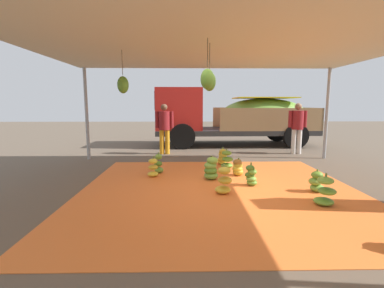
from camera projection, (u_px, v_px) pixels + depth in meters
name	position (u px, v px, depth m)	size (l,w,h in m)	color
ground_plane	(208.00, 161.00, 8.58)	(40.00, 40.00, 0.00)	brown
tarp_orange	(219.00, 190.00, 5.61)	(5.62, 5.53, 0.01)	orange
tent_canopy	(221.00, 45.00, 5.13)	(8.00, 7.00, 2.93)	#9EA0A5
banana_bunch_0	(325.00, 192.00, 4.72)	(0.45, 0.45, 0.56)	#60932D
banana_bunch_1	(227.00, 160.00, 7.54)	(0.47, 0.47, 0.53)	#60932D
banana_bunch_2	(222.00, 157.00, 7.92)	(0.33, 0.33, 0.51)	gold
banana_bunch_3	(159.00, 164.00, 6.97)	(0.30, 0.31, 0.53)	#6B9E38
banana_bunch_4	(153.00, 168.00, 6.64)	(0.37, 0.40, 0.50)	gold
banana_bunch_5	(224.00, 181.00, 5.34)	(0.43, 0.41, 0.58)	gold
banana_bunch_6	(211.00, 169.00, 6.36)	(0.43, 0.43, 0.56)	#6B9E38
banana_bunch_7	(238.00, 168.00, 6.73)	(0.32, 0.32, 0.44)	gold
banana_bunch_8	(317.00, 182.00, 5.47)	(0.36, 0.32, 0.46)	#75A83D
banana_bunch_9	(251.00, 176.00, 5.89)	(0.30, 0.30, 0.50)	#60932D
cargo_truck_main	(231.00, 116.00, 11.80)	(6.69, 2.53, 2.40)	#2D2D2D
worker_0	(164.00, 125.00, 9.60)	(0.64, 0.39, 1.75)	orange
worker_1	(297.00, 124.00, 9.65)	(0.65, 0.40, 1.78)	silver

